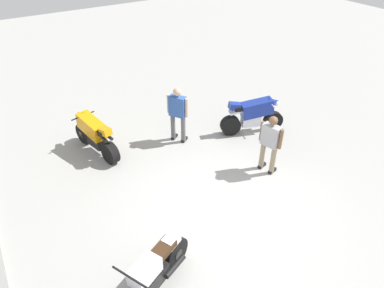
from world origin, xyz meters
name	(u,v)px	position (x,y,z in m)	size (l,w,h in m)	color
ground_plane	(228,215)	(0.00, 0.00, 0.00)	(40.00, 40.00, 0.00)	#9E9E99
motorcycle_silver_cruiser	(152,275)	(-0.81, 2.25, 0.52)	(1.03, 1.94, 1.09)	black
motorcycle_blue_sportbike	(253,115)	(2.40, -2.72, 0.59)	(0.95, 1.89, 1.14)	black
motorcycle_orange_sportbike	(94,134)	(3.89, 1.64, 0.59)	(1.94, 0.78, 1.14)	black
person_in_gray_shirt	(270,141)	(0.75, -1.81, 0.92)	(0.63, 0.40, 1.62)	gray
person_in_blue_shirt	(178,112)	(3.17, -0.58, 0.97)	(0.60, 0.50, 1.69)	#59595B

